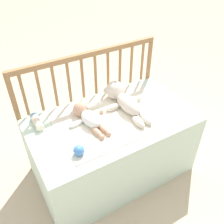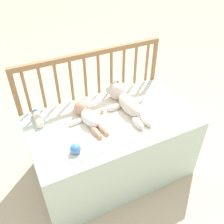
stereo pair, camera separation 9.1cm
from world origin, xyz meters
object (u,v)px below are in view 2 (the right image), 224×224
at_px(baby, 88,116).
at_px(baby_bottle, 37,117).
at_px(toy_ball, 75,149).
at_px(teddy_bear, 125,99).

distance_m(baby, baby_bottle, 0.35).
xyz_separation_m(toy_ball, baby_bottle, (-0.13, 0.40, -0.01)).
distance_m(teddy_bear, baby_bottle, 0.63).
xyz_separation_m(baby, toy_ball, (-0.18, -0.24, -0.01)).
bearing_deg(teddy_bear, baby_bottle, 169.21).
height_order(toy_ball, baby_bottle, toy_ball).
bearing_deg(baby_bottle, baby, -26.75).
height_order(baby, toy_ball, baby).
relative_size(teddy_bear, toy_ball, 7.24).
relative_size(baby, baby_bottle, 2.02).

